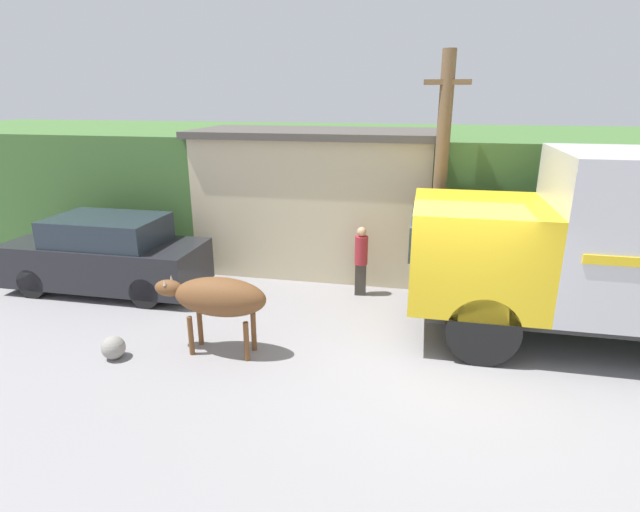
{
  "coord_description": "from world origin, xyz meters",
  "views": [
    {
      "loc": [
        -0.44,
        -7.61,
        4.26
      ],
      "look_at": [
        -2.11,
        0.36,
        1.59
      ],
      "focal_mm": 28.0,
      "sensor_mm": 36.0,
      "label": 1
    }
  ],
  "objects_px": {
    "brown_cow": "(217,297)",
    "parked_suv": "(107,255)",
    "pedestrian_on_hill": "(361,258)",
    "utility_pole": "(440,177)",
    "roadside_rock": "(113,348)"
  },
  "relations": [
    {
      "from": "brown_cow",
      "to": "utility_pole",
      "type": "height_order",
      "value": "utility_pole"
    },
    {
      "from": "brown_cow",
      "to": "parked_suv",
      "type": "distance_m",
      "value": 4.18
    },
    {
      "from": "brown_cow",
      "to": "utility_pole",
      "type": "relative_size",
      "value": 0.39
    },
    {
      "from": "parked_suv",
      "to": "utility_pole",
      "type": "distance_m",
      "value": 7.45
    },
    {
      "from": "utility_pole",
      "to": "roadside_rock",
      "type": "height_order",
      "value": "utility_pole"
    },
    {
      "from": "utility_pole",
      "to": "roadside_rock",
      "type": "relative_size",
      "value": 12.91
    },
    {
      "from": "brown_cow",
      "to": "parked_suv",
      "type": "relative_size",
      "value": 0.45
    },
    {
      "from": "roadside_rock",
      "to": "brown_cow",
      "type": "bearing_deg",
      "value": 19.06
    },
    {
      "from": "parked_suv",
      "to": "utility_pole",
      "type": "height_order",
      "value": "utility_pole"
    },
    {
      "from": "parked_suv",
      "to": "brown_cow",
      "type": "bearing_deg",
      "value": -27.05
    },
    {
      "from": "brown_cow",
      "to": "parked_suv",
      "type": "height_order",
      "value": "parked_suv"
    },
    {
      "from": "brown_cow",
      "to": "pedestrian_on_hill",
      "type": "relative_size",
      "value": 1.28
    },
    {
      "from": "pedestrian_on_hill",
      "to": "utility_pole",
      "type": "relative_size",
      "value": 0.3
    },
    {
      "from": "utility_pole",
      "to": "roadside_rock",
      "type": "xyz_separation_m",
      "value": [
        -5.25,
        -3.88,
        -2.43
      ]
    },
    {
      "from": "brown_cow",
      "to": "pedestrian_on_hill",
      "type": "height_order",
      "value": "pedestrian_on_hill"
    }
  ]
}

